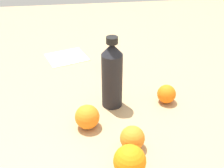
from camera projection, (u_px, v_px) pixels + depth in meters
The scene contains 8 objects.
ground_plane at pixel (122, 109), 0.98m from camera, with size 2.40×2.40×0.00m, color tan.
water_bottle at pixel (112, 75), 0.94m from camera, with size 0.07×0.07×0.24m.
orange_0 at pixel (166, 94), 1.00m from camera, with size 0.06×0.06×0.06m, color orange.
orange_1 at pixel (130, 161), 0.73m from camera, with size 0.08×0.08×0.08m, color orange.
orange_2 at pixel (87, 117), 0.89m from camera, with size 0.07×0.07×0.07m, color orange.
orange_3 at pixel (112, 62), 1.20m from camera, with size 0.06×0.06×0.06m, color orange.
orange_4 at pixel (131, 138), 0.81m from camera, with size 0.07×0.07×0.07m, color orange.
folded_napkin at pixel (67, 57), 1.30m from camera, with size 0.14×0.16×0.01m, color white.
Camera 1 is at (0.78, -0.14, 0.58)m, focal length 47.87 mm.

